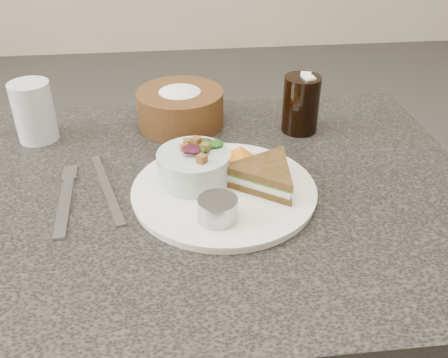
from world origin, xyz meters
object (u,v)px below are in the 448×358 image
Objects in this scene: cola_glass at (301,101)px; sandwich at (265,175)px; salad_bowl at (194,162)px; water_glass at (34,112)px; dressing_ramekin at (218,209)px; dinner_plate at (224,191)px; dining_table at (190,339)px; bread_basket at (180,102)px.

sandwich is at bearing -117.26° from cola_glass.
cola_glass is at bearing 97.89° from sandwich.
salad_bowl is 0.36m from water_glass.
cola_glass is (0.22, 0.18, 0.01)m from salad_bowl.
salad_bowl is at bearing -140.53° from cola_glass.
dinner_plate is at bearing 77.28° from dressing_ramekin.
water_glass is (-0.27, 0.21, 0.43)m from dining_table.
sandwich is 0.29m from bread_basket.
salad_bowl is at bearing 146.96° from dinner_plate.
bread_basket reaches higher than dining_table.
salad_bowl is 0.24m from bread_basket.
cola_glass is (0.18, 0.21, 0.06)m from dinner_plate.
dressing_ramekin is 0.35m from bread_basket.
cola_glass is at bearing 50.41° from dinner_plate.
sandwich is 0.47m from water_glass.
water_glass reaches higher than dinner_plate.
dinner_plate is 0.27m from bread_basket.
water_glass is at bearing -174.82° from sandwich.
bread_basket is at bearing 93.21° from salad_bowl.
dressing_ramekin reaches higher than dining_table.
dining_table is at bearing 114.87° from dressing_ramekin.
cola_glass is at bearing -12.41° from bread_basket.
dressing_ramekin is at bearing -76.10° from salad_bowl.
salad_bowl is 1.05× the size of water_glass.
bread_basket is (-0.06, 0.26, 0.04)m from dinner_plate.
bread_basket is (-0.01, 0.23, 0.00)m from salad_bowl.
sandwich is at bearing 43.95° from dressing_ramekin.
dressing_ramekin is (0.03, -0.11, -0.02)m from salad_bowl.
cola_glass is (0.24, 0.19, 0.44)m from dining_table.
dinner_plate is at bearing -19.63° from dining_table.
bread_basket is at bearing 102.62° from dinner_plate.
dressing_ramekin is at bearing -83.28° from bread_basket.
sandwich is 0.24m from cola_glass.
salad_bowl is 0.29m from cola_glass.
dining_table is at bearing -91.95° from bread_basket.
sandwich reaches higher than dressing_ramekin.
sandwich is (0.13, -0.02, 0.41)m from dining_table.
cola_glass is (0.11, 0.21, 0.03)m from sandwich.
water_glass is (-0.51, 0.02, -0.00)m from cola_glass.
salad_bowl is at bearing 103.90° from dressing_ramekin.
cola_glass reaches higher than bread_basket.
cola_glass reaches higher than water_glass.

